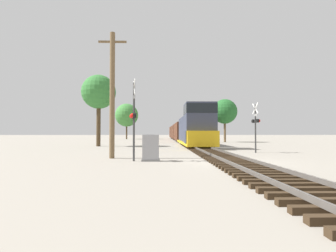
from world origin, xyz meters
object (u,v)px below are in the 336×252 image
at_px(relay_cabinet, 151,148).
at_px(utility_pole, 112,93).
at_px(crossing_signal_near, 133,117).
at_px(crossing_signal_far, 256,123).
at_px(tree_far_right, 99,92).
at_px(tree_mid_background, 225,112).
at_px(freight_train, 181,132).
at_px(tree_deep_background, 127,115).

height_order(relay_cabinet, utility_pole, utility_pole).
height_order(crossing_signal_near, crossing_signal_far, crossing_signal_near).
relative_size(crossing_signal_far, relay_cabinet, 2.69).
height_order(tree_far_right, tree_mid_background, tree_far_right).
height_order(relay_cabinet, tree_mid_background, tree_mid_background).
xyz_separation_m(freight_train, tree_far_right, (-11.57, -22.76, 4.66)).
relative_size(tree_mid_background, tree_deep_background, 0.81).
distance_m(tree_far_right, tree_mid_background, 23.67).
xyz_separation_m(utility_pole, tree_mid_background, (14.32, 29.38, 1.27)).
distance_m(crossing_signal_far, tree_mid_background, 25.31).
bearing_deg(tree_far_right, freight_train, 63.06).
xyz_separation_m(relay_cabinet, utility_pole, (-2.55, 1.72, 3.40)).
relative_size(tree_far_right, tree_mid_background, 1.14).
height_order(crossing_signal_near, tree_mid_background, tree_mid_background).
relative_size(crossing_signal_far, utility_pole, 0.51).
bearing_deg(crossing_signal_far, tree_mid_background, -16.48).
height_order(crossing_signal_near, relay_cabinet, crossing_signal_near).
bearing_deg(relay_cabinet, crossing_signal_near, 179.06).
bearing_deg(freight_train, utility_pole, -100.54).
distance_m(crossing_signal_far, relay_cabinet, 10.52).
distance_m(crossing_signal_near, crossing_signal_far, 11.20).
bearing_deg(utility_pole, freight_train, 79.46).
bearing_deg(relay_cabinet, tree_far_right, 112.80).
relative_size(crossing_signal_near, crossing_signal_far, 1.15).
bearing_deg(relay_cabinet, tree_deep_background, 99.16).
bearing_deg(crossing_signal_near, tree_deep_background, 176.52).
bearing_deg(utility_pole, crossing_signal_near, -47.79).
bearing_deg(crossing_signal_far, tree_far_right, 46.84).
bearing_deg(tree_deep_background, tree_far_right, -87.44).
distance_m(crossing_signal_near, utility_pole, 2.80).
height_order(relay_cabinet, tree_far_right, tree_far_right).
xyz_separation_m(crossing_signal_far, tree_mid_background, (3.45, 24.89, 3.01)).
xyz_separation_m(crossing_signal_far, relay_cabinet, (-8.33, -6.22, -1.66)).
relative_size(freight_train, crossing_signal_near, 13.61).
bearing_deg(relay_cabinet, crossing_signal_far, 36.74).
relative_size(freight_train, utility_pole, 7.89).
bearing_deg(tree_deep_background, relay_cabinet, -80.84).
relative_size(crossing_signal_far, tree_deep_background, 0.44).
bearing_deg(tree_mid_background, utility_pole, -115.99).
xyz_separation_m(crossing_signal_near, crossing_signal_far, (9.33, 6.20, -0.16)).
bearing_deg(tree_far_right, crossing_signal_far, -34.56).
bearing_deg(crossing_signal_far, freight_train, -2.04).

